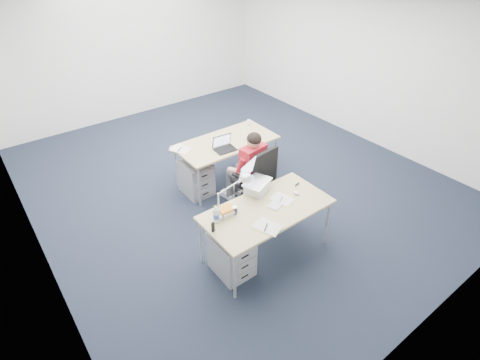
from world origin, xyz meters
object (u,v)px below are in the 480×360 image
Objects in this scene: office_chair at (254,192)px; headphones at (231,211)px; wireless_keyboard at (278,202)px; cordless_phone at (213,227)px; far_cup at (249,123)px; can_koozie at (235,210)px; drawer_pedestal_near at (232,254)px; desk_near at (267,211)px; computer_mouse at (296,193)px; desk_lamp at (229,197)px; dark_laptop at (225,143)px; seated_person at (246,169)px; bear_figurine at (215,210)px; silver_laptop at (257,179)px; water_bottle at (216,215)px; sunglasses at (297,185)px; book_stack at (227,211)px; desk_far at (226,144)px; drawer_pedestal_far at (196,178)px.

headphones is at bearing -152.04° from office_chair.
wireless_keyboard is 0.93m from cordless_phone.
far_cup is at bearing 25.68° from headphones.
wireless_keyboard is at bearing -16.15° from can_koozie.
drawer_pedestal_near is at bearing 159.67° from wireless_keyboard.
computer_mouse reaches higher than desk_near.
dark_laptop is (0.85, 1.28, -0.14)m from desk_lamp.
seated_person reaches higher than desk_near.
far_cup is (1.98, 1.87, -0.02)m from cordless_phone.
bear_figurine is (-0.17, 0.08, 0.05)m from headphones.
water_bottle is (-0.75, -0.19, -0.09)m from silver_laptop.
cordless_phone is 1.38m from sunglasses.
wireless_keyboard is 2.47× the size of bear_figurine.
desk_near is at bearing 160.81° from wireless_keyboard.
office_chair is 1.13m from headphones.
sunglasses is (0.51, -0.22, -0.18)m from silver_laptop.
dark_laptop is (-0.04, 0.67, 0.54)m from office_chair.
cordless_phone is (-0.30, -0.16, 0.02)m from book_stack.
wireless_keyboard is 2.46× the size of cordless_phone.
wireless_keyboard is at bearing -103.84° from desk_far.
far_cup is at bearing 33.71° from silver_laptop.
desk_lamp is at bearing -105.70° from drawer_pedestal_far.
silver_laptop is at bearing 123.80° from computer_mouse.
desk_near is 1.00× the size of desk_far.
book_stack is (-1.05, -1.48, 0.09)m from desk_far.
desk_far is at bearing 74.53° from office_chair.
book_stack is (-0.45, 0.21, 0.09)m from desk_near.
desk_far is 1.28× the size of seated_person.
computer_mouse is 0.30× the size of dark_laptop.
cordless_phone is at bearing -114.47° from drawer_pedestal_far.
desk_lamp is (0.13, -0.11, 0.19)m from bear_figurine.
desk_lamp reaches higher than book_stack.
desk_near is 0.44m from headphones.
headphones is at bearing 160.01° from sunglasses.
can_koozie is at bearing -0.71° from water_bottle.
computer_mouse is at bearing -8.69° from cordless_phone.
water_bottle is at bearing 159.49° from computer_mouse.
office_chair is 0.84m from silver_laptop.
bear_figurine and cordless_phone have the same top height.
drawer_pedestal_near is 2.71× the size of book_stack.
desk_far is at bearing 54.68° from book_stack.
water_bottle is (-0.24, -0.04, 0.09)m from headphones.
desk_far is at bearing 35.46° from headphones.
sunglasses is (0.45, 0.13, 0.00)m from wireless_keyboard.
book_stack is at bearing 155.07° from desk_near.
office_chair reaches higher than wireless_keyboard.
book_stack is at bearing -147.98° from seated_person.
desk_far is at bearing 44.17° from cordless_phone.
can_koozie is 0.20× the size of desk_lamp.
seated_person is 6.17× the size of book_stack.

